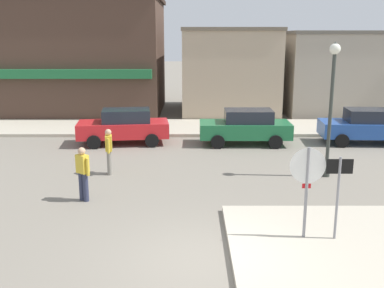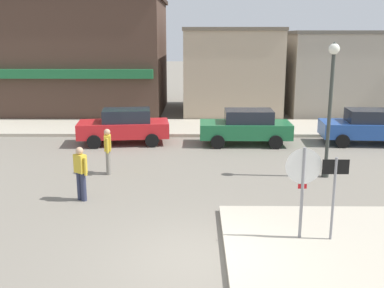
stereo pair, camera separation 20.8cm
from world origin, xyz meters
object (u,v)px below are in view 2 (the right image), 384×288
at_px(parked_car_third, 368,126).
at_px(pedestrian_crossing_far, 108,150).
at_px(parked_car_nearest, 124,126).
at_px(pedestrian_crossing_near, 81,172).
at_px(parked_car_second, 246,127).
at_px(stop_sign, 303,181).
at_px(one_way_sign, 334,190).
at_px(lamp_post, 331,91).

bearing_deg(parked_car_third, pedestrian_crossing_far, -156.61).
distance_m(parked_car_nearest, pedestrian_crossing_near, 7.22).
xyz_separation_m(parked_car_second, pedestrian_crossing_near, (-5.56, -7.11, 0.06)).
xyz_separation_m(stop_sign, pedestrian_crossing_far, (-5.49, 5.38, -0.65)).
bearing_deg(pedestrian_crossing_far, parked_car_second, 40.52).
bearing_deg(parked_car_second, parked_car_third, 1.40).
bearing_deg(parked_car_third, parked_car_nearest, -179.87).
relative_size(one_way_sign, pedestrian_crossing_far, 1.30).
bearing_deg(lamp_post, stop_sign, -111.53).
distance_m(lamp_post, pedestrian_crossing_near, 8.40).
xyz_separation_m(one_way_sign, pedestrian_crossing_far, (-6.18, 5.47, -0.46)).
bearing_deg(lamp_post, parked_car_nearest, 147.54).
relative_size(one_way_sign, pedestrian_crossing_near, 1.30).
height_order(parked_car_second, parked_car_third, same).
distance_m(parked_car_third, pedestrian_crossing_far, 11.68).
relative_size(parked_car_nearest, parked_car_third, 1.02).
bearing_deg(stop_sign, lamp_post, 68.47).
relative_size(parked_car_third, pedestrian_crossing_near, 2.55).
distance_m(pedestrian_crossing_near, pedestrian_crossing_far, 2.62).
relative_size(pedestrian_crossing_near, pedestrian_crossing_far, 1.00).
relative_size(parked_car_third, pedestrian_crossing_far, 2.55).
bearing_deg(pedestrian_crossing_far, parked_car_third, 23.39).
bearing_deg(pedestrian_crossing_near, parked_car_second, 52.00).
xyz_separation_m(stop_sign, parked_car_second, (-0.22, 9.88, -0.71)).
xyz_separation_m(parked_car_nearest, pedestrian_crossing_far, (0.16, -4.61, 0.06)).
height_order(one_way_sign, parked_car_nearest, one_way_sign).
bearing_deg(parked_car_nearest, parked_car_second, -1.15).
xyz_separation_m(stop_sign, parked_car_third, (5.23, 10.02, -0.71)).
bearing_deg(pedestrian_crossing_far, pedestrian_crossing_near, -96.27).
height_order(parked_car_second, pedestrian_crossing_near, pedestrian_crossing_near).
relative_size(stop_sign, parked_car_third, 0.56).
bearing_deg(parked_car_second, one_way_sign, -84.79).
relative_size(parked_car_second, pedestrian_crossing_near, 2.49).
xyz_separation_m(stop_sign, one_way_sign, (0.69, -0.09, -0.19)).
relative_size(lamp_post, parked_car_nearest, 1.09).
relative_size(parked_car_second, parked_car_third, 0.98).
bearing_deg(pedestrian_crossing_far, one_way_sign, -41.51).
height_order(stop_sign, parked_car_nearest, stop_sign).
distance_m(stop_sign, parked_car_nearest, 11.50).
height_order(one_way_sign, lamp_post, lamp_post).
distance_m(parked_car_second, parked_car_third, 5.46).
height_order(lamp_post, pedestrian_crossing_far, lamp_post).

